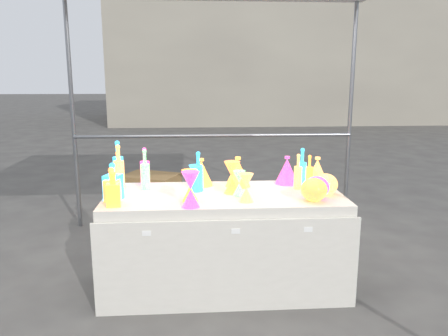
{
  "coord_description": "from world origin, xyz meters",
  "views": [
    {
      "loc": [
        -0.22,
        -3.22,
        1.63
      ],
      "look_at": [
        0.0,
        0.0,
        0.95
      ],
      "focal_mm": 35.0,
      "sensor_mm": 36.0,
      "label": 1
    }
  ],
  "objects": [
    {
      "name": "cardboard_box_closed",
      "position": [
        -0.76,
        2.02,
        0.23
      ],
      "size": [
        0.76,
        0.67,
        0.46
      ],
      "primitive_type": "cube",
      "rotation": [
        0.0,
        0.0,
        -0.41
      ],
      "color": "olive",
      "rests_on": "ground"
    },
    {
      "name": "bottle_11",
      "position": [
        0.6,
        0.11,
        0.89
      ],
      "size": [
        0.07,
        0.07,
        0.28
      ],
      "primitive_type": null,
      "rotation": [
        0.0,
        0.0,
        -0.05
      ],
      "color": "#158869",
      "rests_on": "display_table"
    },
    {
      "name": "bottle_4",
      "position": [
        -0.82,
        0.2,
        0.93
      ],
      "size": [
        0.11,
        0.11,
        0.36
      ],
      "primitive_type": null,
      "rotation": [
        0.0,
        0.0,
        -0.4
      ],
      "color": "#158869",
      "rests_on": "display_table"
    },
    {
      "name": "decanter_1",
      "position": [
        -0.78,
        -0.27,
        0.87
      ],
      "size": [
        0.1,
        0.1,
        0.25
      ],
      "primitive_type": null,
      "rotation": [
        0.0,
        0.0,
        0.09
      ],
      "color": "yellow",
      "rests_on": "display_table"
    },
    {
      "name": "bottle_9",
      "position": [
        0.69,
        0.12,
        0.89
      ],
      "size": [
        0.07,
        0.07,
        0.27
      ],
      "primitive_type": null,
      "rotation": [
        0.0,
        0.0,
        0.1
      ],
      "color": "yellow",
      "rests_on": "display_table"
    },
    {
      "name": "bottle_5",
      "position": [
        -0.61,
        0.16,
        0.91
      ],
      "size": [
        0.08,
        0.08,
        0.32
      ],
      "primitive_type": null,
      "rotation": [
        0.0,
        0.0,
        0.11
      ],
      "color": "#C828AE",
      "rests_on": "display_table"
    },
    {
      "name": "ground",
      "position": [
        0.0,
        0.0,
        0.0
      ],
      "size": [
        80.0,
        80.0,
        0.0
      ],
      "primitive_type": "plane",
      "color": "#64615D",
      "rests_on": "ground"
    },
    {
      "name": "background_building",
      "position": [
        4.0,
        14.0,
        3.0
      ],
      "size": [
        14.0,
        6.0,
        6.0
      ],
      "primitive_type": "cube",
      "color": "#ACA490",
      "rests_on": "ground"
    },
    {
      "name": "bottle_8",
      "position": [
        0.64,
        0.14,
        0.91
      ],
      "size": [
        0.1,
        0.1,
        0.32
      ],
      "primitive_type": null,
      "rotation": [
        0.0,
        0.0,
        -0.43
      ],
      "color": "#198E1E",
      "rests_on": "display_table"
    },
    {
      "name": "globe_1",
      "position": [
        0.76,
        -0.1,
        0.82
      ],
      "size": [
        0.22,
        0.22,
        0.15
      ],
      "primitive_type": null,
      "rotation": [
        0.0,
        0.0,
        -0.24
      ],
      "color": "#158869",
      "rests_on": "display_table"
    },
    {
      "name": "bottle_3",
      "position": [
        -0.63,
        0.35,
        0.9
      ],
      "size": [
        0.08,
        0.08,
        0.31
      ],
      "primitive_type": null,
      "rotation": [
        0.0,
        0.0,
        0.01
      ],
      "color": "#1B589E",
      "rests_on": "display_table"
    },
    {
      "name": "decanter_0",
      "position": [
        -0.81,
        -0.16,
        0.88
      ],
      "size": [
        0.11,
        0.11,
        0.25
      ],
      "primitive_type": null,
      "rotation": [
        0.0,
        0.0,
        -0.15
      ],
      "color": "#C81241",
      "rests_on": "display_table"
    },
    {
      "name": "hourglass_0",
      "position": [
        -0.26,
        -0.19,
        0.86
      ],
      "size": [
        0.13,
        0.13,
        0.23
      ],
      "primitive_type": null,
      "rotation": [
        0.0,
        0.0,
        0.12
      ],
      "color": "yellow",
      "rests_on": "display_table"
    },
    {
      "name": "display_table",
      "position": [
        0.0,
        -0.01,
        0.37
      ],
      "size": [
        1.84,
        0.83,
        0.75
      ],
      "color": "silver",
      "rests_on": "ground"
    },
    {
      "name": "hourglass_2",
      "position": [
        0.14,
        -0.23,
        0.85
      ],
      "size": [
        0.1,
        0.1,
        0.21
      ],
      "primitive_type": null,
      "rotation": [
        0.0,
        0.0,
        -0.0
      ],
      "color": "#158869",
      "rests_on": "display_table"
    },
    {
      "name": "lampshade_2",
      "position": [
        0.54,
        0.28,
        0.87
      ],
      "size": [
        0.23,
        0.23,
        0.23
      ],
      "primitive_type": null,
      "rotation": [
        0.0,
        0.0,
        0.18
      ],
      "color": "#1B589E",
      "rests_on": "display_table"
    },
    {
      "name": "hourglass_4",
      "position": [
        0.06,
        0.01,
        0.87
      ],
      "size": [
        0.16,
        0.16,
        0.25
      ],
      "primitive_type": null,
      "rotation": [
        0.0,
        0.0,
        -0.37
      ],
      "color": "#C81241",
      "rests_on": "display_table"
    },
    {
      "name": "globe_0",
      "position": [
        0.63,
        -0.26,
        0.83
      ],
      "size": [
        0.23,
        0.23,
        0.15
      ],
      "primitive_type": null,
      "rotation": [
        0.0,
        0.0,
        -0.22
      ],
      "color": "#C81241",
      "rests_on": "display_table"
    },
    {
      "name": "bottle_0",
      "position": [
        -0.85,
        0.33,
        0.89
      ],
      "size": [
        0.09,
        0.09,
        0.28
      ],
      "primitive_type": null,
      "rotation": [
        0.0,
        0.0,
        0.28
      ],
      "color": "#C81241",
      "rests_on": "display_table"
    },
    {
      "name": "globe_3",
      "position": [
        0.67,
        -0.18,
        0.82
      ],
      "size": [
        0.24,
        0.24,
        0.15
      ],
      "primitive_type": null,
      "rotation": [
        0.0,
        0.0,
        -0.4
      ],
      "color": "#1B589E",
      "rests_on": "display_table"
    },
    {
      "name": "hourglass_1",
      "position": [
        -0.25,
        -0.34,
        0.87
      ],
      "size": [
        0.16,
        0.16,
        0.25
      ],
      "primitive_type": null,
      "rotation": [
        0.0,
        0.0,
        0.42
      ],
      "color": "#1B589E",
      "rests_on": "display_table"
    },
    {
      "name": "cardboard_box_flat",
      "position": [
        0.5,
        1.96,
        0.03
      ],
      "size": [
        0.76,
        0.55,
        0.06
      ],
      "primitive_type": "cube",
      "rotation": [
        0.0,
        0.0,
        0.03
      ],
      "color": "olive",
      "rests_on": "ground"
    },
    {
      "name": "bottle_7",
      "position": [
        -0.19,
        0.09,
        0.91
      ],
      "size": [
        0.1,
        0.1,
        0.31
      ],
      "primitive_type": null,
      "rotation": [
        0.0,
        0.0,
        -0.42
      ],
      "color": "#198E1E",
      "rests_on": "display_table"
    },
    {
      "name": "lampshade_3",
      "position": [
        0.78,
        0.21,
        0.87
      ],
      "size": [
        0.23,
        0.23,
        0.24
      ],
      "primitive_type": null,
      "rotation": [
        0.0,
        0.0,
        0.18
      ],
      "color": "#158869",
      "rests_on": "display_table"
    },
    {
      "name": "decanter_2",
      "position": [
        -0.81,
        -0.12,
        0.89
      ],
      "size": [
        0.14,
        0.14,
        0.27
      ],
      "primitive_type": null,
      "rotation": [
        0.0,
        0.0,
        -0.3
      ],
      "color": "#198E1E",
      "rests_on": "display_table"
    },
    {
      "name": "bottle_1",
      "position": [
        -0.85,
        0.35,
        0.93
      ],
      "size": [
        0.11,
        0.11,
        0.37
      ],
      "primitive_type": null,
      "rotation": [
        0.0,
        0.0,
        -0.29
      ],
      "color": "#198E1E",
      "rests_on": "display_table"
    },
    {
      "name": "hourglass_5",
      "position": [
        -0.22,
        0.09,
        0.85
      ],
      "size": [
        0.13,
        0.13,
        0.21
      ],
      "primitive_type": null,
      "rotation": [
        0.0,
        0.0,
        0.38
      ],
      "color": "#198E1E",
      "rests_on": "display_table"
    },
    {
      "name": "lampshade_0",
      "position": [
        0.13,
        0.22,
        0.87
      ],
      "size": [
        0.27,
        0.27,
        0.24
      ],
      "primitive_type": null,
      "rotation": [
        0.0,
        0.0,
        0.43
      ],
      "color": "#E4F233",
      "rests_on": "display_table"
    },
    {
      "name": "lampshade_1",
      "position": [
        -0.17,
        0.27,
        0.86
      ],
      "size": [
        0.24,
        0.24,
        0.23
      ],
      "primitive_type": null,
      "rotation": [
        0.0,
        0.0,
        0.34
      ],
      "color": "#E4F233",
      "rests_on": "display_table"
    },
    {
      "name": "hourglass_3",
      "position": [
        0.11,
        -0.06,
        0.85
      ],
      "size": [
        0.13,
        0.13,
        0.19
      ],
      "primitive_type": null,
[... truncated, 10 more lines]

